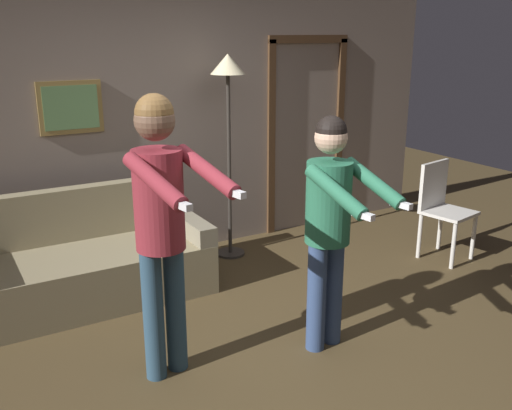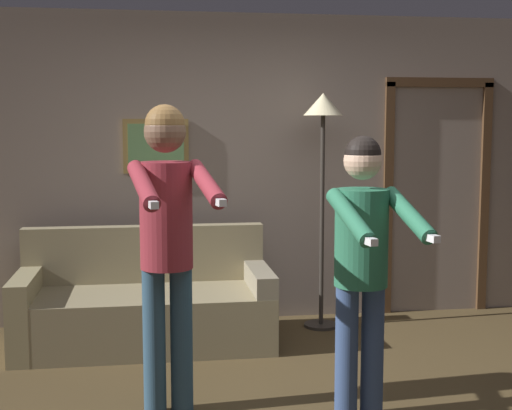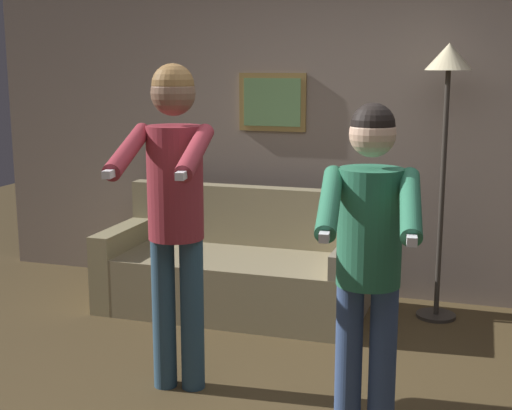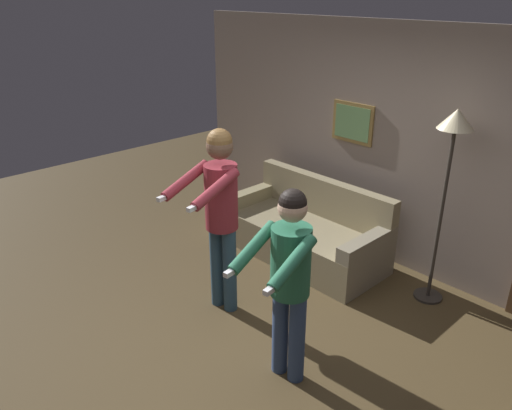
% 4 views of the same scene
% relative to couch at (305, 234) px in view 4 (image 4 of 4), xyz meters
% --- Properties ---
extents(ground_plane, '(12.00, 12.00, 0.00)m').
position_rel_couch_xyz_m(ground_plane, '(0.87, -1.61, -0.28)').
color(ground_plane, '#4E3D24').
extents(back_wall_assembly, '(6.40, 0.10, 2.60)m').
position_rel_couch_xyz_m(back_wall_assembly, '(0.89, 0.65, 1.02)').
color(back_wall_assembly, gray).
rests_on(back_wall_assembly, ground_plane).
extents(couch, '(1.90, 0.85, 0.87)m').
position_rel_couch_xyz_m(couch, '(0.00, 0.00, 0.00)').
color(couch, gray).
rests_on(couch, ground_plane).
extents(torchiere_lamp, '(0.32, 0.32, 1.93)m').
position_rel_couch_xyz_m(torchiere_lamp, '(1.44, 0.25, 1.31)').
color(torchiere_lamp, '#332D28').
rests_on(torchiere_lamp, ground_plane).
extents(person_standing_left, '(0.52, 0.76, 1.79)m').
position_rel_couch_xyz_m(person_standing_left, '(0.14, -1.36, 0.82)').
color(person_standing_left, '#2E4C62').
rests_on(person_standing_left, ground_plane).
extents(person_standing_right, '(0.49, 0.69, 1.62)m').
position_rel_couch_xyz_m(person_standing_right, '(1.22, -1.60, 0.69)').
color(person_standing_right, '#334975').
rests_on(person_standing_right, ground_plane).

